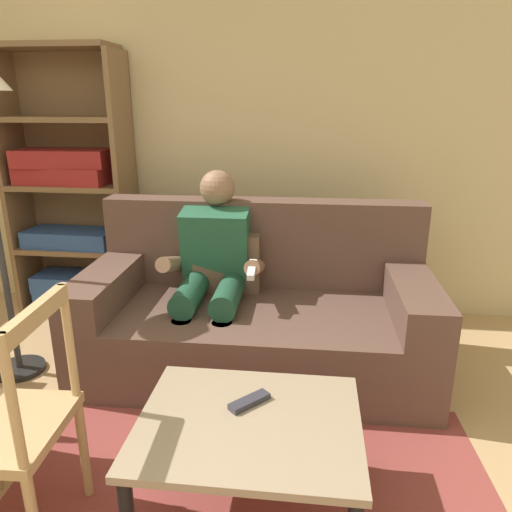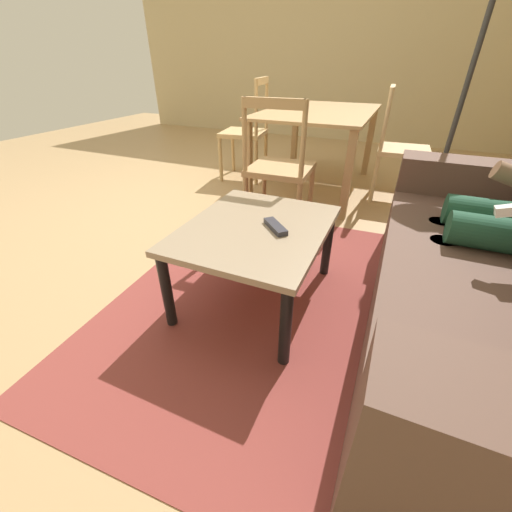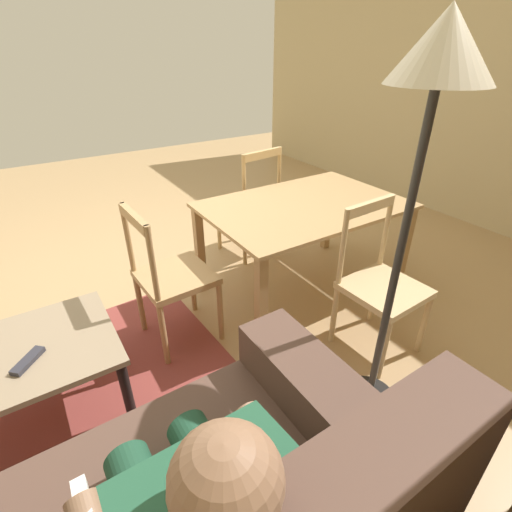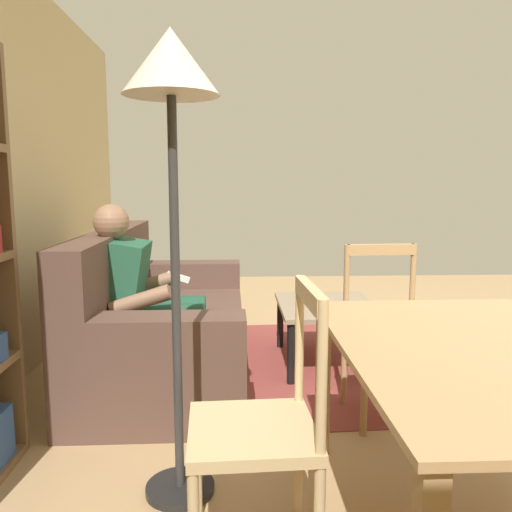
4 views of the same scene
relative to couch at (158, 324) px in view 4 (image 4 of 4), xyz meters
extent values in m
cube|color=brown|center=(0.00, -0.08, -0.13)|extent=(1.97, 0.97, 0.40)
cube|color=brown|center=(0.00, 0.30, 0.35)|extent=(1.97, 0.21, 0.54)
cube|color=brown|center=(-0.86, -0.08, 0.18)|extent=(0.25, 0.96, 0.20)
cube|color=brown|center=(0.87, -0.07, 0.18)|extent=(0.25, 0.96, 0.20)
cube|color=brown|center=(-0.20, 0.14, 0.26)|extent=(0.41, 0.16, 0.36)
cube|color=#23563D|center=(-0.26, 0.16, 0.33)|extent=(0.40, 0.30, 0.54)
sphere|color=#8C664C|center=(-0.26, 0.22, 0.70)|extent=(0.21, 0.21, 0.21)
cylinder|color=#1C4530|center=(-0.37, -0.10, 0.15)|extent=(0.15, 0.44, 0.15)
cylinder|color=#8C664C|center=(-0.37, -0.32, -0.13)|extent=(0.11, 0.11, 0.40)
cube|color=black|center=(-0.37, -0.40, -0.29)|extent=(0.10, 0.24, 0.08)
cylinder|color=#1C4530|center=(-0.15, -0.10, 0.15)|extent=(0.15, 0.44, 0.15)
cylinder|color=#8C664C|center=(-0.15, -0.32, -0.13)|extent=(0.11, 0.11, 0.40)
cube|color=black|center=(-0.15, -0.40, -0.29)|extent=(0.10, 0.24, 0.08)
cylinder|color=#8C664C|center=(-0.51, 0.02, 0.28)|extent=(0.09, 0.35, 0.19)
cylinder|color=#8C664C|center=(-0.01, 0.02, 0.28)|extent=(0.09, 0.35, 0.19)
cube|color=white|center=(-0.01, -0.14, 0.32)|extent=(0.04, 0.15, 0.08)
cube|color=gray|center=(0.10, -1.14, 0.08)|extent=(0.81, 0.66, 0.03)
cylinder|color=black|center=(-0.26, -1.43, -0.13)|extent=(0.05, 0.05, 0.39)
cylinder|color=black|center=(0.47, -1.43, -0.13)|extent=(0.05, 0.05, 0.39)
cylinder|color=black|center=(-0.26, -0.86, -0.13)|extent=(0.05, 0.05, 0.39)
cylinder|color=black|center=(0.47, -0.86, -0.13)|extent=(0.05, 0.05, 0.39)
cube|color=#2D2D38|center=(0.09, -1.05, 0.11)|extent=(0.15, 0.16, 0.02)
cube|color=tan|center=(-1.73, -1.33, 0.37)|extent=(1.38, 0.93, 0.02)
cube|color=tan|center=(-1.09, -1.74, 0.02)|extent=(0.06, 0.06, 0.69)
cube|color=tan|center=(-1.09, -0.91, 0.02)|extent=(0.06, 0.06, 0.69)
cube|color=#D1B27F|center=(-1.73, -0.56, 0.11)|extent=(0.44, 0.44, 0.04)
cylinder|color=#D1B27F|center=(-1.55, -0.36, -0.11)|extent=(0.04, 0.04, 0.43)
cylinder|color=#D1B27F|center=(-1.53, -0.74, -0.11)|extent=(0.04, 0.04, 0.43)
cylinder|color=#D1B27F|center=(-1.53, -0.74, 0.35)|extent=(0.03, 0.03, 0.49)
cylinder|color=#D1B27F|center=(-1.91, -0.76, 0.35)|extent=(0.03, 0.03, 0.49)
cube|color=#D1B27F|center=(-1.72, -0.75, 0.57)|extent=(0.38, 0.05, 0.06)
cube|color=tan|center=(-0.74, -1.33, 0.12)|extent=(0.44, 0.44, 0.04)
cylinder|color=tan|center=(-0.94, -1.15, -0.10)|extent=(0.04, 0.04, 0.45)
cylinder|color=tan|center=(-0.92, -1.53, -0.10)|extent=(0.04, 0.04, 0.45)
cylinder|color=tan|center=(-0.56, -1.13, -0.10)|extent=(0.04, 0.04, 0.45)
cylinder|color=tan|center=(-0.54, -1.51, -0.10)|extent=(0.04, 0.04, 0.45)
cylinder|color=tan|center=(-0.56, -1.13, 0.36)|extent=(0.03, 0.03, 0.47)
cylinder|color=tan|center=(-0.54, -1.51, 0.36)|extent=(0.03, 0.03, 0.47)
cube|color=tan|center=(-0.55, -1.32, 0.56)|extent=(0.05, 0.38, 0.06)
cube|color=brown|center=(0.10, -1.14, -0.32)|extent=(2.07, 1.50, 0.01)
cylinder|color=black|center=(-1.38, -0.28, -0.31)|extent=(0.28, 0.28, 0.03)
cylinder|color=#333333|center=(-1.38, -0.28, 0.46)|extent=(0.04, 0.04, 1.57)
cone|color=beige|center=(-1.38, -0.28, 1.36)|extent=(0.36, 0.36, 0.24)
camera|label=1|loc=(0.30, -2.62, 1.21)|focal=34.11mm
camera|label=2|loc=(1.37, -0.59, 0.79)|focal=22.52mm
camera|label=3|loc=(-0.10, 0.57, 1.37)|focal=26.43mm
camera|label=4|loc=(-3.33, -0.50, 0.93)|focal=36.09mm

